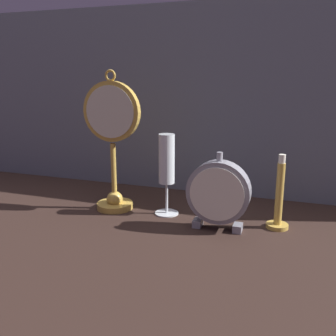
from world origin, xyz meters
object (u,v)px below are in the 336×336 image
champagne_flute (167,166)px  brass_candlestick (279,203)px  pocket_watch_on_stand (113,143)px  mantel_clock_silver (218,193)px

champagne_flute → brass_candlestick: (0.28, -0.00, -0.07)m
champagne_flute → brass_candlestick: bearing=-0.6°
pocket_watch_on_stand → brass_candlestick: size_ratio=2.06×
mantel_clock_silver → champagne_flute: bearing=158.6°
mantel_clock_silver → champagne_flute: champagne_flute is taller
mantel_clock_silver → champagne_flute: size_ratio=0.88×
champagne_flute → pocket_watch_on_stand: bearing=-176.7°
brass_candlestick → pocket_watch_on_stand: bearing=-179.3°
pocket_watch_on_stand → mantel_clock_silver: bearing=-9.5°
pocket_watch_on_stand → brass_candlestick: 0.44m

